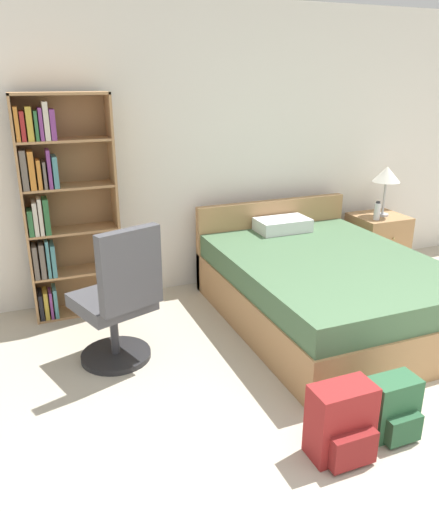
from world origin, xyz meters
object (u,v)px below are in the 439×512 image
nightstand (376,243)px  backpack_red (342,423)px  backpack_green (393,408)px  bookshelf (59,206)px  table_lamp (387,176)px  water_bottle (377,211)px  bed (323,286)px  office_chair (119,303)px

nightstand → backpack_red: bearing=-131.7°
backpack_green → bookshelf: bearing=123.6°
table_lamp → water_bottle: bearing=-146.1°
bed → office_chair: bearing=-177.0°
bed → backpack_green: bed is taller
nightstand → backpack_red: size_ratio=1.41×
office_chair → table_lamp: (2.91, 0.85, 0.53)m
water_bottle → backpack_red: bearing=-131.2°
bookshelf → backpack_red: bearing=-63.5°
backpack_green → backpack_red: backpack_red is taller
office_chair → water_bottle: bearing=15.1°
backpack_green → bed: bearing=72.6°
office_chair → nightstand: (2.89, 0.86, -0.18)m
bed → table_lamp: bearing=32.7°
bed → backpack_green: 1.49m
bed → water_bottle: bearing=32.5°
bookshelf → table_lamp: size_ratio=3.61×
backpack_green → table_lamp: bearing=53.2°
nightstand → bed: bearing=-146.4°
nightstand → water_bottle: 0.43m
office_chair → bookshelf: bearing=104.8°
bookshelf → water_bottle: bookshelf is taller
office_chair → backpack_green: office_chair is taller
nightstand → water_bottle: bearing=-138.9°
bed → water_bottle: (1.03, 0.65, 0.39)m
bookshelf → bed: 2.29m
office_chair → water_bottle: size_ratio=5.53×
table_lamp → backpack_green: size_ratio=1.43×
water_bottle → backpack_red: water_bottle is taller
table_lamp → water_bottle: table_lamp is taller
nightstand → table_lamp: bearing=-24.9°
nightstand → bookshelf: bearing=177.6°
bookshelf → backpack_red: size_ratio=4.38×
office_chair → backpack_green: (1.28, -1.33, -0.31)m
bed → backpack_red: bed is taller
bed → water_bottle: size_ratio=11.02×
office_chair → water_bottle: 2.86m
bookshelf → office_chair: bookshelf is taller
bed → nightstand: size_ratio=3.52×
bed → nightstand: (1.16, 0.77, 0.00)m
bed → table_lamp: size_ratio=4.10×
bookshelf → backpack_green: (1.55, -2.32, -0.79)m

